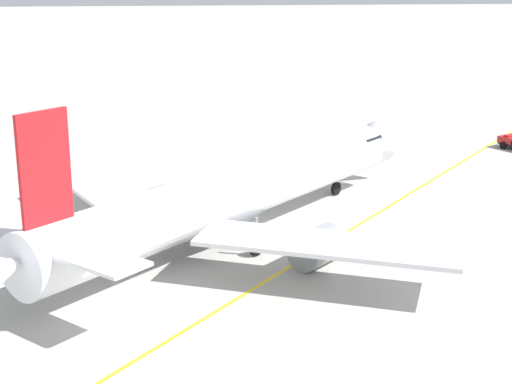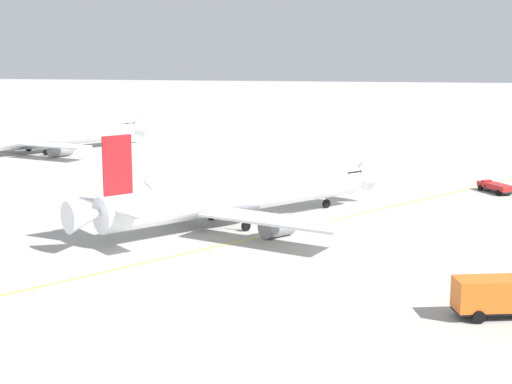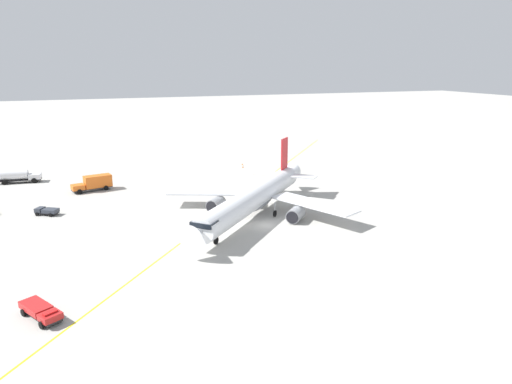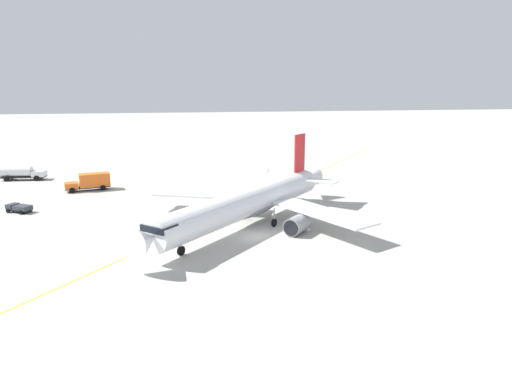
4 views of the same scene
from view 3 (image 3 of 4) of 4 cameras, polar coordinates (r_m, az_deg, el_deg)
name	(u,v)px [view 3 (image 3 of 4)]	position (r m, az deg, el deg)	size (l,w,h in m)	color
ground_plane	(266,226)	(75.62, 1.23, -4.11)	(600.00, 600.00, 0.00)	#ADAAA3
airliner_main	(254,199)	(79.31, -0.23, -0.83)	(32.54, 31.54, 11.28)	white
fuel_tanker_truck	(18,176)	(114.58, -26.98, 1.77)	(3.46, 8.92, 2.87)	#232326
baggage_truck_truck	(47,211)	(88.35, -24.07, -2.11)	(3.48, 4.14, 1.22)	#232326
ops_pickup_truck	(41,311)	(54.14, -24.70, -12.96)	(5.86, 4.52, 1.41)	#232326
catering_truck_truck	(94,183)	(101.40, -19.04, 1.08)	(4.14, 8.19, 3.10)	#232326
taxiway_centreline	(222,212)	(82.75, -4.11, -2.41)	(130.58, 106.24, 0.01)	yellow
safety_cone_near	(243,167)	(117.37, -1.61, 3.10)	(0.36, 0.36, 0.55)	orange
safety_cone_mid	(242,164)	(120.49, -1.68, 3.42)	(0.36, 0.36, 0.55)	orange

